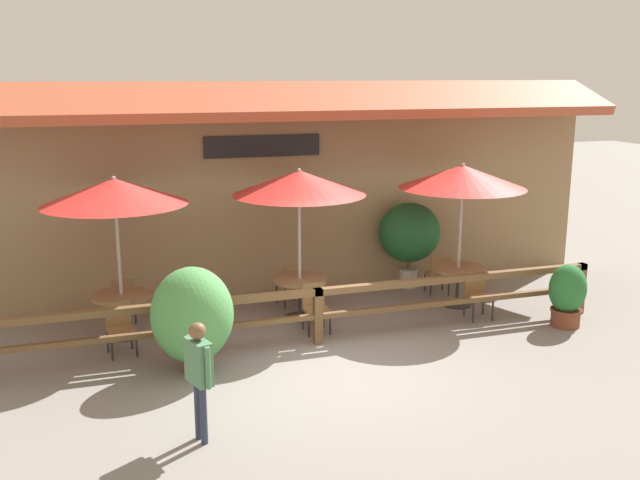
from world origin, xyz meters
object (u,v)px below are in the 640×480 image
Objects in this scene: chair_far_streetside at (477,293)px; potted_plant_broad_leaf at (192,316)px; patio_umbrella_middle at (299,183)px; potted_plant_entrance_palm at (567,294)px; chair_near_streetside at (120,326)px; potted_plant_corner_fern at (409,234)px; patio_umbrella_near at (114,192)px; chair_near_wallside at (124,298)px; chair_middle_streetside at (315,306)px; dining_table_near at (122,303)px; chair_far_wallside at (438,272)px; dining_table_middle at (300,286)px; dining_table_far at (458,275)px; pedestrian at (199,366)px; patio_umbrella_far at (462,177)px; chair_middle_wallside at (291,282)px.

chair_far_streetside is 0.51× the size of potted_plant_broad_leaf.
potted_plant_entrance_palm is (4.36, -1.87, -1.92)m from patio_umbrella_middle.
chair_near_streetside is at bearing -166.76° from patio_umbrella_middle.
potted_plant_corner_fern is at bearing 104.21° from chair_far_streetside.
potted_plant_corner_fern is (5.84, 1.18, -1.36)m from patio_umbrella_near.
chair_near_wallside and chair_middle_streetside have the same top height.
patio_umbrella_near is 1.89m from dining_table_near.
chair_far_wallside is 0.51× the size of potted_plant_broad_leaf.
chair_near_streetside is 1.00× the size of chair_middle_streetside.
dining_table_near is 1.21× the size of chair_near_streetside.
potted_plant_corner_fern is (2.71, 1.17, 0.54)m from dining_table_middle.
chair_near_wallside is at bearing 5.97° from chair_far_wallside.
chair_near_wallside is at bearing 77.05° from chair_near_streetside.
patio_umbrella_near is 2.73× the size of dining_table_near.
potted_plant_broad_leaf is at bearing 110.55° from chair_near_wallside.
chair_near_wallside is at bearing 155.88° from chair_middle_streetside.
chair_far_streetside is (6.16, -1.72, 0.00)m from chair_near_wallside.
potted_plant_corner_fern is at bearing 9.97° from chair_near_streetside.
patio_umbrella_near is 1.00× the size of patio_umbrella_middle.
dining_table_far is 6.65m from pedestrian.
patio_umbrella_far is at bearing -4.28° from dining_table_middle.
chair_middle_wallside is 5.05m from potted_plant_entrance_palm.
chair_far_streetside is (6.29, -0.23, 0.00)m from chair_near_streetside.
dining_table_middle is 3.25m from chair_far_streetside.
potted_plant_broad_leaf is at bearing -152.32° from chair_middle_streetside.
chair_near_wallside is 6.57m from patio_umbrella_far.
chair_far_streetside is (6.22, -0.97, -0.15)m from dining_table_near.
chair_near_streetside is 0.55× the size of pedestrian.
chair_middle_wallside is 0.51× the size of potted_plant_broad_leaf.
chair_near_wallside is 1.00× the size of chair_far_streetside.
patio_umbrella_near reaches higher than pedestrian.
chair_near_wallside is at bearing 85.75° from dining_table_near.
potted_plant_corner_fern is (5.84, 1.18, 0.54)m from dining_table_near.
patio_umbrella_near is 3.31× the size of chair_far_streetside.
patio_umbrella_far is at bearing -74.69° from potted_plant_corner_fern.
chair_near_wallside is 6.14m from chair_far_wallside.
patio_umbrella_far reaches higher than chair_near_wallside.
chair_middle_wallside is at bearing 3.81° from chair_far_wallside.
patio_umbrella_near reaches higher than chair_near_wallside.
potted_plant_entrance_palm is at bearing 162.65° from chair_near_wallside.
chair_near_streetside is 0.51× the size of potted_plant_broad_leaf.
potted_plant_entrance_palm is at bearing 126.54° from chair_far_wallside.
potted_plant_broad_leaf is at bearing 179.97° from potted_plant_entrance_palm.
patio_umbrella_far reaches higher than chair_middle_wallside.
pedestrian reaches higher than chair_middle_wallside.
potted_plant_corner_fern is (2.67, 0.43, 0.68)m from chair_middle_wallside.
chair_middle_wallside reaches higher than dining_table_far.
pedestrian reaches higher than dining_table_far.
dining_table_far is (0.00, 0.00, -1.89)m from patio_umbrella_far.
chair_far_wallside is at bearing 92.26° from patio_umbrella_far.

